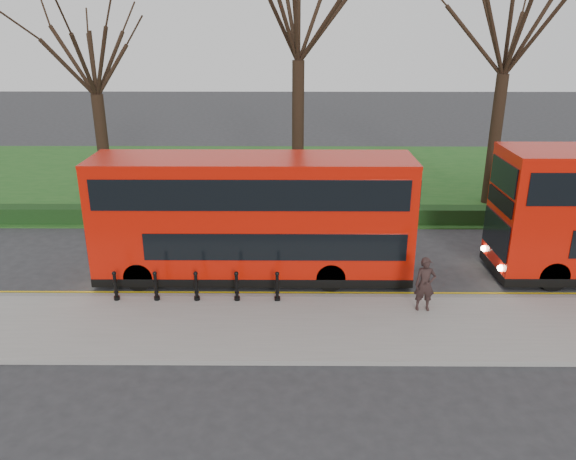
{
  "coord_description": "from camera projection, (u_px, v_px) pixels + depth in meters",
  "views": [
    {
      "loc": [
        1.68,
        -18.34,
        9.03
      ],
      "look_at": [
        1.56,
        0.5,
        2.0
      ],
      "focal_mm": 35.0,
      "sensor_mm": 36.0,
      "label": 1
    }
  ],
  "objects": [
    {
      "name": "bus_lead",
      "position": [
        253.0,
        219.0,
        20.36
      ],
      "size": [
        11.45,
        2.63,
        4.55
      ],
      "color": "#BF1205",
      "rests_on": "ground"
    },
    {
      "name": "kerb",
      "position": [
        243.0,
        297.0,
        19.39
      ],
      "size": [
        60.0,
        0.25,
        0.16
      ],
      "primitive_type": "cube",
      "color": "slate",
      "rests_on": "ground"
    },
    {
      "name": "tree_mid",
      "position": [
        299.0,
        8.0,
        26.36
      ],
      "size": [
        8.44,
        8.44,
        13.19
      ],
      "color": "black",
      "rests_on": "ground"
    },
    {
      "name": "bollard_row",
      "position": [
        196.0,
        287.0,
        18.87
      ],
      "size": [
        5.6,
        0.15,
        1.0
      ],
      "color": "black",
      "rests_on": "pavement"
    },
    {
      "name": "tree_right",
      "position": [
        509.0,
        27.0,
        26.59
      ],
      "size": [
        7.7,
        7.7,
        12.03
      ],
      "color": "black",
      "rests_on": "ground"
    },
    {
      "name": "yellow_line_outer",
      "position": [
        243.0,
        295.0,
        19.7
      ],
      "size": [
        60.0,
        0.1,
        0.01
      ],
      "primitive_type": "cube",
      "color": "yellow",
      "rests_on": "ground"
    },
    {
      "name": "yellow_line_inner",
      "position": [
        244.0,
        292.0,
        19.88
      ],
      "size": [
        60.0,
        0.1,
        0.01
      ],
      "primitive_type": "cube",
      "color": "yellow",
      "rests_on": "ground"
    },
    {
      "name": "ground",
      "position": [
        245.0,
        286.0,
        20.35
      ],
      "size": [
        120.0,
        120.0,
        0.0
      ],
      "primitive_type": "plane",
      "color": "#28282B",
      "rests_on": "ground"
    },
    {
      "name": "pedestrian",
      "position": [
        425.0,
        284.0,
        18.1
      ],
      "size": [
        0.67,
        0.45,
        1.82
      ],
      "primitive_type": "imported",
      "rotation": [
        0.0,
        0.0,
        -0.01
      ],
      "color": "black",
      "rests_on": "pavement"
    },
    {
      "name": "tree_left",
      "position": [
        92.0,
        56.0,
        27.17
      ],
      "size": [
        6.56,
        6.56,
        10.25
      ],
      "color": "black",
      "rests_on": "ground"
    },
    {
      "name": "pavement",
      "position": [
        237.0,
        327.0,
        17.52
      ],
      "size": [
        60.0,
        4.0,
        0.15
      ],
      "primitive_type": "cube",
      "color": "gray",
      "rests_on": "ground"
    },
    {
      "name": "grass_verge",
      "position": [
        264.0,
        177.0,
        34.4
      ],
      "size": [
        60.0,
        18.0,
        0.06
      ],
      "primitive_type": "cube",
      "color": "#1C4F1A",
      "rests_on": "ground"
    },
    {
      "name": "hedge",
      "position": [
        256.0,
        215.0,
        26.58
      ],
      "size": [
        60.0,
        0.9,
        0.8
      ],
      "primitive_type": "cube",
      "color": "black",
      "rests_on": "ground"
    }
  ]
}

